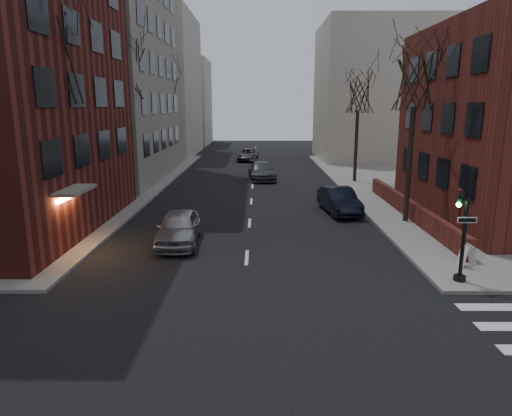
{
  "coord_description": "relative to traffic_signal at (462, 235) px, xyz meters",
  "views": [
    {
      "loc": [
        0.52,
        -7.0,
        6.52
      ],
      "look_at": [
        0.4,
        13.01,
        2.0
      ],
      "focal_mm": 32.0,
      "sensor_mm": 36.0,
      "label": 1
    }
  ],
  "objects": [
    {
      "name": "low_wall_right",
      "position": [
        1.36,
        10.01,
        -1.26
      ],
      "size": [
        0.35,
        16.0,
        1.0
      ],
      "primitive_type": "cube",
      "color": "maroon",
      "rests_on": "sidewalk_far_right"
    },
    {
      "name": "traffic_signal",
      "position": [
        0.0,
        0.0,
        0.0
      ],
      "size": [
        0.76,
        0.44,
        4.0
      ],
      "color": "black",
      "rests_on": "sidewalk_far_right"
    },
    {
      "name": "tree_right_a",
      "position": [
        0.86,
        9.01,
        6.12
      ],
      "size": [
        3.96,
        3.96,
        9.72
      ],
      "color": "#2D231C",
      "rests_on": "sidewalk_far_right"
    },
    {
      "name": "tree_left_c",
      "position": [
        -16.74,
        31.01,
        6.12
      ],
      "size": [
        3.96,
        3.96,
        9.72
      ],
      "color": "#2D231C",
      "rests_on": "sidewalk_far_left"
    },
    {
      "name": "building_left_tan",
      "position": [
        -24.94,
        25.01,
        12.09
      ],
      "size": [
        18.0,
        18.0,
        28.0
      ],
      "primitive_type": "cube",
      "color": "gray",
      "rests_on": "ground"
    },
    {
      "name": "streetlamp_far",
      "position": [
        -16.14,
        33.01,
        2.33
      ],
      "size": [
        0.36,
        0.36,
        6.28
      ],
      "color": "black",
      "rests_on": "sidewalk_far_left"
    },
    {
      "name": "car_lane_far",
      "position": [
        -8.74,
        38.85,
        -1.19
      ],
      "size": [
        2.57,
        5.23,
        1.43
      ],
      "primitive_type": "imported",
      "rotation": [
        0.0,
        0.0,
        -0.04
      ],
      "color": "#3F3F44",
      "rests_on": "ground"
    },
    {
      "name": "building_distant_ra",
      "position": [
        7.06,
        41.01,
        6.09
      ],
      "size": [
        14.0,
        14.0,
        16.0
      ],
      "primitive_type": "cube",
      "color": "#B7B09B",
      "rests_on": "ground"
    },
    {
      "name": "tree_right_b",
      "position": [
        0.86,
        23.01,
        5.68
      ],
      "size": [
        3.74,
        3.74,
        9.18
      ],
      "color": "#2D231C",
      "rests_on": "sidewalk_far_right"
    },
    {
      "name": "tree_left_a",
      "position": [
        -16.74,
        5.01,
        6.56
      ],
      "size": [
        4.18,
        4.18,
        10.26
      ],
      "color": "#2D231C",
      "rests_on": "sidewalk_far_left"
    },
    {
      "name": "building_distant_la",
      "position": [
        -22.94,
        46.01,
        7.09
      ],
      "size": [
        14.0,
        16.0,
        18.0
      ],
      "primitive_type": "cube",
      "color": "#B7B09B",
      "rests_on": "ground"
    },
    {
      "name": "building_distant_lb",
      "position": [
        -20.94,
        63.01,
        5.09
      ],
      "size": [
        10.0,
        12.0,
        14.0
      ],
      "primitive_type": "cube",
      "color": "#B7B09B",
      "rests_on": "ground"
    },
    {
      "name": "car_lane_silver",
      "position": [
        -11.25,
        5.02,
        -1.1
      ],
      "size": [
        2.11,
        4.8,
        1.61
      ],
      "primitive_type": "imported",
      "rotation": [
        0.0,
        0.0,
        0.05
      ],
      "color": "gray",
      "rests_on": "ground"
    },
    {
      "name": "sandwich_board",
      "position": [
        1.0,
        1.55,
        -1.3
      ],
      "size": [
        0.45,
        0.6,
        0.91
      ],
      "primitive_type": "cube",
      "rotation": [
        0.0,
        0.0,
        0.07
      ],
      "color": "white",
      "rests_on": "sidewalk_far_right"
    },
    {
      "name": "parked_sedan",
      "position": [
        -2.45,
        11.54,
        -1.12
      ],
      "size": [
        2.24,
        4.94,
        1.57
      ],
      "primitive_type": "imported",
      "rotation": [
        0.0,
        0.0,
        0.12
      ],
      "color": "black",
      "rests_on": "ground"
    },
    {
      "name": "tree_left_b",
      "position": [
        -16.74,
        17.01,
        7.0
      ],
      "size": [
        4.4,
        4.4,
        10.8
      ],
      "color": "#2D231C",
      "rests_on": "sidewalk_far_left"
    },
    {
      "name": "streetlamp_near",
      "position": [
        -16.14,
        13.01,
        2.33
      ],
      "size": [
        0.36,
        0.36,
        6.28
      ],
      "color": "black",
      "rests_on": "sidewalk_far_left"
    },
    {
      "name": "car_lane_gray",
      "position": [
        -7.14,
        24.61,
        -1.13
      ],
      "size": [
        2.69,
        5.57,
        1.56
      ],
      "primitive_type": "imported",
      "rotation": [
        0.0,
        0.0,
        0.1
      ],
      "color": "#3B3C40",
      "rests_on": "ground"
    }
  ]
}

